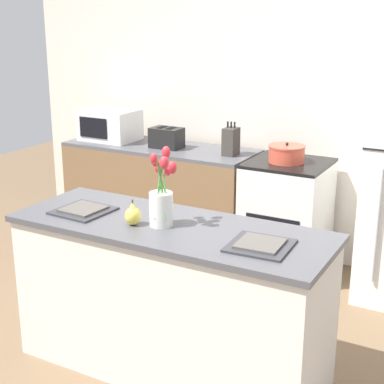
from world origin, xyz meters
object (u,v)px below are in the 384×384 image
at_px(plate_setting_right, 260,245).
at_px(cooking_pot, 287,154).
at_px(microwave, 110,125).
at_px(flower_vase, 161,199).
at_px(pear_figurine, 133,215).
at_px(plate_setting_left, 83,210).
at_px(stove_range, 286,218).
at_px(knife_block, 231,141).
at_px(toaster, 167,138).

relative_size(plate_setting_right, cooking_pot, 1.13).
bearing_deg(microwave, cooking_pot, -0.73).
height_order(flower_vase, pear_figurine, flower_vase).
bearing_deg(cooking_pot, flower_vase, -94.27).
relative_size(pear_figurine, microwave, 0.30).
bearing_deg(flower_vase, cooking_pot, 85.73).
distance_m(plate_setting_left, cooking_pot, 1.76).
bearing_deg(flower_vase, plate_setting_right, -2.61).
bearing_deg(pear_figurine, stove_range, 80.85).
height_order(pear_figurine, knife_block, knife_block).
bearing_deg(pear_figurine, microwave, 129.76).
distance_m(flower_vase, plate_setting_left, 0.54).
bearing_deg(stove_range, cooking_pot, -120.84).
xyz_separation_m(pear_figurine, toaster, (-0.80, 1.66, 0.05)).
xyz_separation_m(flower_vase, cooking_pot, (0.12, 1.61, -0.07)).
relative_size(flower_vase, plate_setting_right, 1.36).
distance_m(plate_setting_right, knife_block, 1.89).
bearing_deg(cooking_pot, stove_range, 59.16).
xyz_separation_m(stove_range, knife_block, (-0.48, -0.02, 0.57)).
bearing_deg(toaster, knife_block, 1.65).
height_order(pear_figurine, plate_setting_left, pear_figurine).
bearing_deg(plate_setting_left, stove_range, 68.43).
height_order(plate_setting_left, cooking_pot, cooking_pot).
xyz_separation_m(flower_vase, microwave, (-1.55, 1.63, 0.00)).
height_order(plate_setting_left, microwave, microwave).
distance_m(pear_figurine, microwave, 2.21).
xyz_separation_m(flower_vase, knife_block, (-0.35, 1.61, -0.02)).
relative_size(plate_setting_left, plate_setting_right, 1.00).
bearing_deg(microwave, knife_block, -0.76).
height_order(flower_vase, knife_block, flower_vase).
xyz_separation_m(pear_figurine, plate_setting_left, (-0.38, 0.04, -0.05)).
relative_size(stove_range, plate_setting_left, 2.88).
height_order(pear_figurine, microwave, microwave).
relative_size(stove_range, flower_vase, 2.12).
bearing_deg(pear_figurine, toaster, 115.67).
bearing_deg(plate_setting_left, plate_setting_right, 0.00).
relative_size(cooking_pot, microwave, 0.58).
height_order(flower_vase, toaster, flower_vase).
distance_m(pear_figurine, plate_setting_right, 0.73).
xyz_separation_m(plate_setting_left, toaster, (-0.42, 1.62, 0.09)).
bearing_deg(microwave, pear_figurine, -50.24).
bearing_deg(cooking_pot, knife_block, 179.36).
relative_size(plate_setting_right, toaster, 1.13).
bearing_deg(flower_vase, plate_setting_left, -177.06).
bearing_deg(plate_setting_right, cooking_pot, 105.97).
height_order(stove_range, flower_vase, flower_vase).
xyz_separation_m(flower_vase, plate_setting_left, (-0.52, -0.03, -0.14)).
height_order(stove_range, pear_figurine, pear_figurine).
bearing_deg(toaster, plate_setting_left, -75.50).
bearing_deg(plate_setting_left, flower_vase, 2.94).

